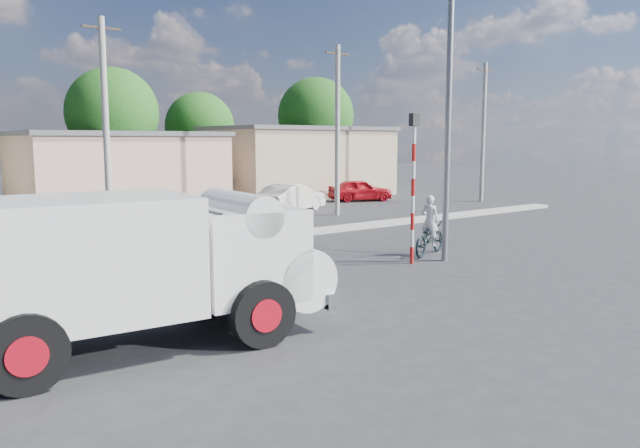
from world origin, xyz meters
TOP-DOWN VIEW (x-y plane):
  - ground_plane at (0.00, 0.00)m, footprint 120.00×120.00m
  - median at (0.00, 8.00)m, footprint 40.00×0.80m
  - truck at (-5.84, -0.78)m, footprint 6.68×3.07m
  - bicycle at (4.68, 2.16)m, footprint 2.19×1.37m
  - cyclist at (4.68, 2.16)m, footprint 0.55×0.67m
  - car_cream at (8.04, 14.48)m, footprint 4.55×2.90m
  - car_red at (14.57, 16.61)m, footprint 4.08×2.81m
  - traffic_pole at (3.20, 1.50)m, footprint 0.28×0.18m
  - streetlight at (4.14, 1.20)m, footprint 2.34×0.22m
  - building_row at (1.10, 22.00)m, footprint 37.80×7.30m
  - tree_row at (3.76, 28.45)m, footprint 43.62×7.43m
  - utility_poles at (3.25, 12.00)m, footprint 35.40×0.24m

SIDE VIEW (x-z plane):
  - ground_plane at x=0.00m, z-range 0.00..0.00m
  - median at x=0.00m, z-range 0.00..0.16m
  - bicycle at x=4.68m, z-range 0.00..1.09m
  - car_red at x=14.57m, z-range 0.00..1.29m
  - car_cream at x=8.04m, z-range 0.00..1.41m
  - cyclist at x=4.68m, z-range 0.00..1.59m
  - truck at x=-5.84m, z-range 0.15..2.83m
  - building_row at x=1.10m, z-range -0.09..4.35m
  - traffic_pole at x=3.20m, z-range 0.41..4.77m
  - utility_poles at x=3.25m, z-range 0.07..8.07m
  - streetlight at x=4.14m, z-range 0.46..9.46m
  - tree_row at x=3.76m, z-range 0.78..9.21m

